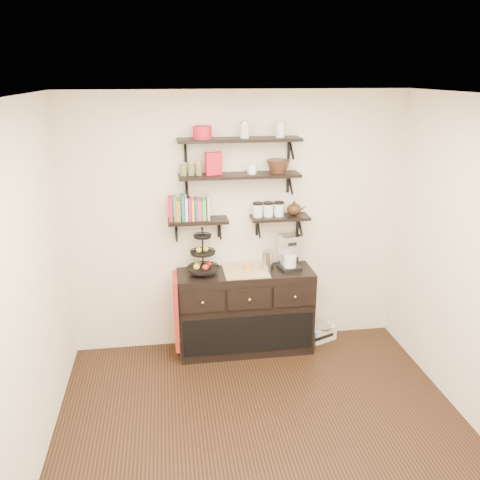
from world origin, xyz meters
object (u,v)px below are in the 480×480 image
at_px(sideboard, 245,311).
at_px(fruit_stand, 203,259).
at_px(radio, 322,333).
at_px(coffee_maker, 289,252).

bearing_deg(sideboard, fruit_stand, 179.57).
distance_m(fruit_stand, radio, 1.64).
relative_size(fruit_stand, radio, 1.44).
bearing_deg(coffee_maker, radio, -6.40).
distance_m(sideboard, radio, 0.95).
bearing_deg(radio, fruit_stand, 159.51).
relative_size(sideboard, radio, 4.21).
xyz_separation_m(fruit_stand, radio, (1.31, 0.06, -0.98)).
height_order(sideboard, radio, sideboard).
bearing_deg(coffee_maker, fruit_stand, 169.95).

